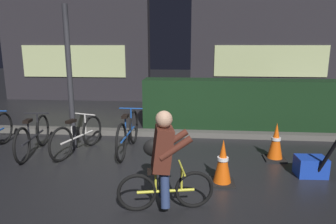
# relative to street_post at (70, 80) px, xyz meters

# --- Properties ---
(ground_plane) EXTENTS (40.00, 40.00, 0.00)m
(ground_plane) POSITION_rel_street_post_xyz_m (1.69, -1.20, -1.35)
(ground_plane) COLOR black
(sidewalk_curb) EXTENTS (12.00, 0.24, 0.12)m
(sidewalk_curb) POSITION_rel_street_post_xyz_m (1.69, 1.00, -1.29)
(sidewalk_curb) COLOR #56544F
(sidewalk_curb) RESTS_ON ground
(hedge_row) EXTENTS (4.80, 0.70, 1.16)m
(hedge_row) POSITION_rel_street_post_xyz_m (3.49, 1.90, -0.76)
(hedge_row) COLOR black
(hedge_row) RESTS_ON ground
(storefront_left) EXTENTS (5.28, 0.54, 4.57)m
(storefront_left) POSITION_rel_street_post_xyz_m (-1.94, 5.30, 0.93)
(storefront_left) COLOR #262328
(storefront_left) RESTS_ON ground
(storefront_right) EXTENTS (5.64, 0.54, 4.73)m
(storefront_right) POSITION_rel_street_post_xyz_m (4.98, 6.00, 1.01)
(storefront_right) COLOR #262328
(storefront_right) RESTS_ON ground
(street_post) EXTENTS (0.10, 0.10, 2.69)m
(street_post) POSITION_rel_street_post_xyz_m (0.00, 0.00, 0.00)
(street_post) COLOR #2D2D33
(street_post) RESTS_ON ground
(parked_bike_left_mid) EXTENTS (0.46, 1.56, 0.72)m
(parked_bike_left_mid) POSITION_rel_street_post_xyz_m (-0.63, -0.34, -1.02)
(parked_bike_left_mid) COLOR black
(parked_bike_left_mid) RESTS_ON ground
(parked_bike_center_left) EXTENTS (0.53, 1.46, 0.70)m
(parked_bike_center_left) POSITION_rel_street_post_xyz_m (0.17, -0.22, -1.03)
(parked_bike_center_left) COLOR black
(parked_bike_center_left) RESTS_ON ground
(parked_bike_center_right) EXTENTS (0.46, 1.71, 0.79)m
(parked_bike_center_right) POSITION_rel_street_post_xyz_m (1.09, -0.07, -0.99)
(parked_bike_center_right) COLOR black
(parked_bike_center_right) RESTS_ON ground
(traffic_cone_near) EXTENTS (0.36, 0.36, 0.67)m
(traffic_cone_near) POSITION_rel_street_post_xyz_m (2.74, -1.30, -1.02)
(traffic_cone_near) COLOR black
(traffic_cone_near) RESTS_ON ground
(traffic_cone_far) EXTENTS (0.36, 0.36, 0.67)m
(traffic_cone_far) POSITION_rel_street_post_xyz_m (3.75, -0.25, -1.02)
(traffic_cone_far) COLOR black
(traffic_cone_far) RESTS_ON ground
(blue_crate) EXTENTS (0.45, 0.34, 0.30)m
(blue_crate) POSITION_rel_street_post_xyz_m (4.13, -0.90, -1.20)
(blue_crate) COLOR #193DB7
(blue_crate) RESTS_ON ground
(cyclist) EXTENTS (1.17, 0.50, 1.25)m
(cyclist) POSITION_rel_street_post_xyz_m (1.96, -2.06, -0.72)
(cyclist) COLOR black
(cyclist) RESTS_ON ground
(closed_umbrella) EXTENTS (0.21, 0.40, 0.79)m
(closed_umbrella) POSITION_rel_street_post_xyz_m (4.24, -1.15, -0.95)
(closed_umbrella) COLOR black
(closed_umbrella) RESTS_ON ground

